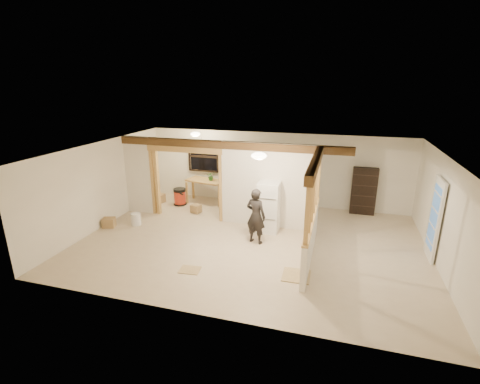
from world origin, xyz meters
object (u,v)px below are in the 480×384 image
(shop_vac, at_px, (180,197))
(refrigerator, at_px, (269,207))
(woman, at_px, (256,216))
(bookshelf, at_px, (364,191))
(work_table, at_px, (206,191))

(shop_vac, bearing_deg, refrigerator, -21.21)
(refrigerator, height_order, shop_vac, refrigerator)
(woman, distance_m, bookshelf, 4.16)
(woman, xyz_separation_m, shop_vac, (-3.25, 2.17, -0.46))
(bookshelf, bearing_deg, work_table, -175.95)
(work_table, bearing_deg, shop_vac, -135.20)
(woman, bearing_deg, refrigerator, -85.04)
(woman, relative_size, shop_vac, 2.53)
(woman, relative_size, work_table, 1.15)
(refrigerator, relative_size, work_table, 1.11)
(work_table, relative_size, shop_vac, 2.20)
(shop_vac, distance_m, bookshelf, 6.16)
(shop_vac, relative_size, bookshelf, 0.39)
(refrigerator, distance_m, work_table, 3.23)
(woman, height_order, shop_vac, woman)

